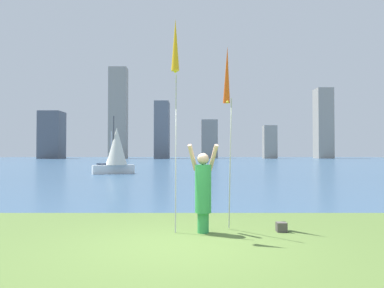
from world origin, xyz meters
TOP-DOWN VIEW (x-y plane):
  - ground at (0.00, 50.95)m, footprint 120.00×138.00m
  - person at (0.43, 1.05)m, footprint 0.65×0.48m
  - kite_flag_left at (-0.13, 0.94)m, footprint 0.16×0.47m
  - kite_flag_right at (0.98, 1.79)m, footprint 0.16×1.14m
  - bag at (2.02, 1.16)m, footprint 0.20×0.20m
  - sailboat_2 at (-7.19, 28.48)m, footprint 2.38×2.58m
  - sailboat_3 at (-5.48, 21.71)m, footprint 3.06×2.05m
  - skyline_tower_0 at (-35.60, 89.55)m, footprint 5.44×5.85m
  - skyline_tower_1 at (-18.75, 90.05)m, footprint 4.54×3.44m
  - skyline_tower_2 at (-7.55, 90.89)m, footprint 3.68×6.05m
  - skyline_tower_3 at (4.80, 93.70)m, footprint 4.27×4.55m
  - skyline_tower_4 at (20.37, 91.16)m, footprint 3.36×3.16m
  - skyline_tower_5 at (35.16, 93.55)m, footprint 4.13×4.85m

SIDE VIEW (x-z plane):
  - ground at x=0.00m, z-range -0.12..0.00m
  - bag at x=2.02m, z-range 0.00..0.19m
  - person at x=0.43m, z-range -0.02..1.77m
  - sailboat_2 at x=-7.19m, z-range -0.71..2.87m
  - sailboat_3 at x=-5.48m, z-range -0.36..3.98m
  - kite_flag_right at x=0.98m, z-range 1.27..5.21m
  - kite_flag_left at x=-0.13m, z-range 1.47..5.77m
  - skyline_tower_4 at x=20.37m, z-range 0.00..8.52m
  - skyline_tower_3 at x=4.80m, z-range 0.00..10.17m
  - skyline_tower_0 at x=-35.60m, z-range 0.00..11.99m
  - skyline_tower_2 at x=-7.55m, z-range 0.00..14.63m
  - skyline_tower_5 at x=35.16m, z-range 0.00..18.53m
  - skyline_tower_1 at x=-18.75m, z-range 0.00..23.36m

